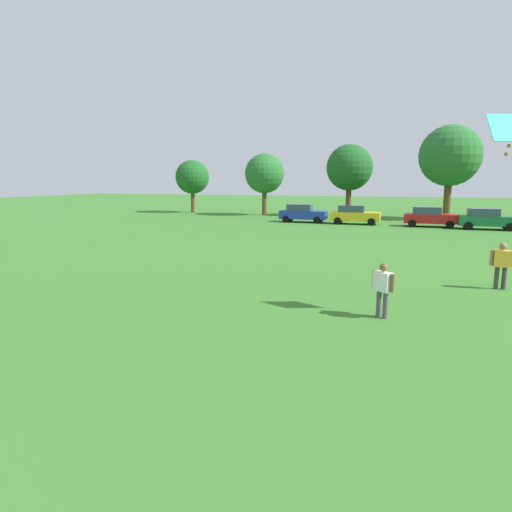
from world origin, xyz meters
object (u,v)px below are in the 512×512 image
parked_car_yellow_1 (355,215)px  parked_car_red_2 (430,217)px  tree_center (349,168)px  tree_far_left (192,177)px  tree_left (264,174)px  parked_car_blue_0 (303,213)px  parked_car_green_3 (486,219)px  tree_right (450,156)px  bystander_near_trees (502,262)px  kite (512,130)px  adult_bystander (383,285)px

parked_car_yellow_1 → parked_car_red_2: bearing=-3.3°
parked_car_yellow_1 → tree_center: tree_center is taller
tree_far_left → tree_left: 9.55m
parked_car_blue_0 → tree_center: bearing=69.8°
parked_car_green_3 → tree_right: bearing=105.0°
parked_car_green_3 → bystander_near_trees: bearing=-97.1°
tree_far_left → parked_car_yellow_1: bearing=-22.6°
parked_car_yellow_1 → tree_center: (-1.68, 8.86, 4.35)m
tree_far_left → tree_center: bearing=1.3°
kite → tree_left: 38.55m
tree_center → tree_right: size_ratio=0.84×
bystander_near_trees → tree_left: 35.60m
kite → parked_car_yellow_1: bearing=104.5°
adult_bystander → tree_far_left: tree_far_left is taller
tree_far_left → tree_left: bearing=-6.8°
bystander_near_trees → tree_right: size_ratio=0.18×
tree_center → tree_left: bearing=-170.2°
parked_car_blue_0 → tree_center: 10.09m
adult_bystander → parked_car_red_2: parked_car_red_2 is taller
bystander_near_trees → tree_far_left: tree_far_left is taller
parked_car_red_2 → tree_right: size_ratio=0.47×
parked_car_red_2 → parked_car_blue_0: bearing=176.5°
bystander_near_trees → tree_far_left: (-28.03, 31.31, 3.23)m
tree_right → adult_bystander: bearing=-96.9°
parked_car_red_2 → parked_car_yellow_1: bearing=176.7°
parked_car_red_2 → tree_left: tree_left is taller
parked_car_blue_0 → tree_far_left: (-15.45, 8.11, 3.38)m
adult_bystander → tree_right: 35.96m
adult_bystander → parked_car_green_3: (6.58, 26.63, -0.09)m
adult_bystander → tree_center: tree_center is taller
kite → tree_right: (1.20, 34.50, 1.00)m
parked_car_blue_0 → tree_left: 9.91m
parked_car_blue_0 → parked_car_green_3: (15.30, -1.44, 0.00)m
parked_car_blue_0 → parked_car_yellow_1: 4.83m
kite → parked_car_red_2: 26.94m
adult_bystander → parked_car_yellow_1: size_ratio=0.37×
kite → tree_left: bearing=117.4°
bystander_near_trees → parked_car_red_2: (-1.48, 22.52, -0.15)m
tree_left → tree_center: (9.11, 1.58, 0.61)m
bystander_near_trees → parked_car_yellow_1: size_ratio=0.39×
parked_car_green_3 → tree_right: (-2.33, 8.69, 5.36)m
kite → tree_far_left: size_ratio=0.21×
bystander_near_trees → parked_car_blue_0: 26.39m
adult_bystander → tree_left: 38.17m
bystander_near_trees → tree_left: bearing=116.9°
parked_car_blue_0 → parked_car_red_2: size_ratio=1.00×
bystander_near_trees → kite: bearing=-106.1°
kite → tree_far_left: (-27.22, 35.35, -0.98)m
tree_left → tree_right: 19.01m
parked_car_green_3 → tree_far_left: (-30.75, 9.55, 3.38)m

